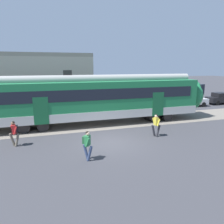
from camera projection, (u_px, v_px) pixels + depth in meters
The scene contains 7 objects.
ground_plane at pixel (110, 143), 14.72m from camera, with size 160.00×160.00×0.00m, color #38383D.
pedestrian_red at pixel (14, 131), 13.91m from camera, with size 0.67×0.54×1.67m.
pedestrian_green at pixel (87, 143), 11.82m from camera, with size 0.55×0.66×1.67m.
pedestrian_yellow at pixel (156, 124), 15.85m from camera, with size 0.63×0.53×1.67m.
parked_car_silver at pixel (191, 100), 27.72m from camera, with size 4.07×1.89×1.54m.
parked_car_black at pixel (221, 98), 29.46m from camera, with size 4.03×1.81×1.54m.
background_building at pixel (16, 83), 23.74m from camera, with size 16.05×5.00×9.20m.
Camera 1 is at (-4.12, -13.35, 5.10)m, focal length 35.00 mm.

